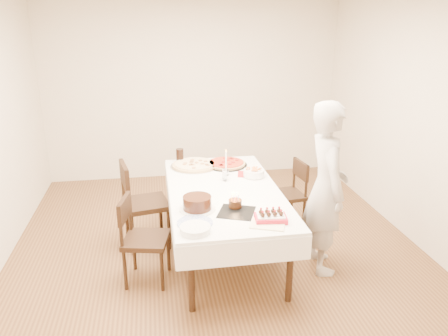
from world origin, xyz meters
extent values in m
plane|color=#50301B|center=(0.00, 0.00, 0.00)|extent=(5.00, 5.00, 0.00)
cube|color=beige|center=(0.00, 2.50, 1.35)|extent=(4.50, 0.04, 2.70)
cube|color=beige|center=(0.00, -2.50, 1.35)|extent=(4.50, 0.04, 2.70)
cube|color=beige|center=(2.25, 0.00, 1.35)|extent=(0.04, 5.00, 2.70)
cube|color=white|center=(0.06, -0.04, 0.38)|extent=(1.27, 2.20, 0.75)
imported|color=beige|center=(1.01, -0.46, 0.87)|extent=(0.47, 0.67, 1.74)
cylinder|color=beige|center=(-0.17, 0.73, 0.77)|extent=(0.75, 0.75, 0.04)
cylinder|color=red|center=(0.22, 0.71, 0.77)|extent=(0.62, 0.62, 0.04)
cube|color=#B21E1E|center=(0.39, 0.36, 0.75)|extent=(0.25, 0.25, 0.01)
cylinder|color=white|center=(0.45, 0.27, 0.80)|extent=(0.27, 0.27, 0.08)
cylinder|color=white|center=(0.16, 0.38, 0.90)|extent=(0.08, 0.08, 0.31)
cylinder|color=black|center=(-0.33, 0.92, 0.84)|extent=(0.11, 0.11, 0.17)
cylinder|color=#33170C|center=(-0.27, -0.50, 0.82)|extent=(0.35, 0.35, 0.13)
cube|color=black|center=(0.08, -0.62, 0.75)|extent=(0.41, 0.41, 0.01)
cylinder|color=#381F0F|center=(0.09, -0.51, 0.83)|extent=(0.15, 0.15, 0.14)
cube|color=beige|center=(0.30, -0.91, 0.75)|extent=(0.35, 0.29, 0.02)
cylinder|color=white|center=(-0.33, -0.93, 0.78)|extent=(0.30, 0.30, 0.05)
cylinder|color=white|center=(-0.32, -0.78, 0.76)|extent=(0.37, 0.37, 0.01)
camera|label=1|loc=(-0.63, -4.21, 2.48)|focal=35.00mm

